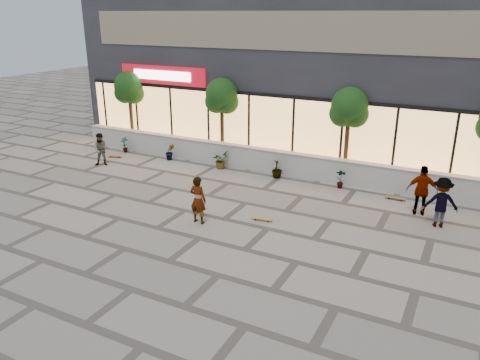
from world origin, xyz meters
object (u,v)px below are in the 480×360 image
at_px(tree_mideast, 349,110).
at_px(skater_left, 101,150).
at_px(skater_center, 198,200).
at_px(tree_west, 129,89).
at_px(skater_right_near, 422,191).
at_px(skateboard_right_near, 395,198).
at_px(skateboard_left, 115,156).
at_px(tree_midwest, 222,98).
at_px(skateboard_center, 262,219).
at_px(skater_right_far, 441,202).

relative_size(tree_mideast, skater_left, 2.55).
bearing_deg(skater_center, tree_west, -37.58).
height_order(skater_left, skater_right_near, skater_right_near).
bearing_deg(skateboard_right_near, skater_left, -171.18).
relative_size(skater_right_near, skateboard_left, 2.37).
bearing_deg(skater_center, skateboard_right_near, -135.87).
distance_m(tree_west, skater_left, 4.20).
height_order(tree_west, skater_center, tree_west).
height_order(skater_center, skater_left, skater_center).
xyz_separation_m(tree_midwest, skater_left, (-4.48, -3.42, -2.22)).
height_order(tree_west, skateboard_center, tree_west).
distance_m(tree_west, skater_right_near, 15.27).
bearing_deg(tree_west, tree_mideast, 0.00).
height_order(skater_left, skateboard_left, skater_left).
xyz_separation_m(tree_west, tree_midwest, (5.50, 0.00, 0.00)).
height_order(tree_mideast, skateboard_left, tree_mideast).
height_order(skater_left, skateboard_right_near, skater_left).
distance_m(skater_left, skateboard_left, 1.47).
bearing_deg(skater_left, tree_midwest, 7.12).
xyz_separation_m(tree_midwest, skater_center, (2.85, -6.69, -2.16)).
distance_m(skater_right_near, skateboard_right_near, 1.64).
xyz_separation_m(tree_west, skater_center, (8.35, -6.69, -2.16)).
bearing_deg(tree_midwest, skater_right_near, -14.96).
height_order(skater_left, skater_right_far, skater_right_far).
bearing_deg(skateboard_left, skateboard_right_near, -13.18).
distance_m(skater_center, skateboard_right_near, 7.65).
xyz_separation_m(tree_mideast, skateboard_center, (-1.29, -5.57, -2.91)).
distance_m(tree_midwest, skater_right_near, 9.97).
bearing_deg(tree_mideast, skateboard_right_near, -31.78).
relative_size(skater_center, skater_right_near, 0.92).
bearing_deg(skater_right_far, skater_left, -12.10).
bearing_deg(skater_right_near, skateboard_left, -11.66).
bearing_deg(skater_right_far, skateboard_right_near, -58.85).
height_order(skater_right_near, skater_right_far, skater_right_near).
bearing_deg(skateboard_right_near, tree_mideast, 148.58).
bearing_deg(skater_center, skater_left, -22.93).
relative_size(skater_center, skateboard_center, 2.25).
distance_m(tree_west, tree_midwest, 5.50).
relative_size(skateboard_left, skateboard_right_near, 1.01).
distance_m(tree_west, skateboard_left, 3.69).
xyz_separation_m(skater_right_near, skateboard_right_near, (-0.99, 1.02, -0.82)).
relative_size(skater_left, skater_right_near, 0.85).
height_order(tree_midwest, skateboard_center, tree_midwest).
bearing_deg(skater_right_far, tree_west, -24.53).
distance_m(tree_west, skateboard_right_near, 14.30).
bearing_deg(skateboard_left, skater_center, -46.47).
distance_m(skater_center, skater_right_near, 7.78).
relative_size(skateboard_center, skateboard_right_near, 0.98).
height_order(skateboard_center, skateboard_right_near, skateboard_right_near).
bearing_deg(skateboard_center, skater_center, -156.72).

